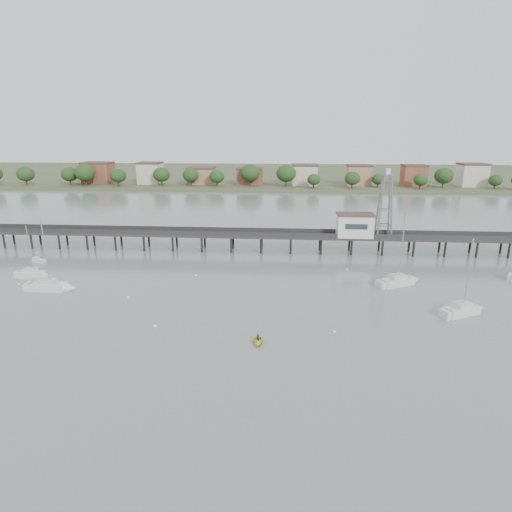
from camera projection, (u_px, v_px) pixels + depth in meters
The scene contains 13 objects.
ground_plane at pixel (193, 405), 44.47m from camera, with size 500.00×500.00×0.00m, color slate.
pier at pixel (247, 235), 100.85m from camera, with size 150.00×5.00×5.50m.
pier_building at pixel (355, 225), 98.29m from camera, with size 8.40×5.40×5.30m.
lattice_tower at pixel (385, 206), 96.59m from camera, with size 3.20×3.20×15.50m.
sailboat_b at pixel (36, 275), 82.84m from camera, with size 6.56×2.14×10.91m.
sailboat_a at pixel (55, 287), 76.37m from camera, with size 8.52×2.57×14.01m.
sailboat_d at pixel (467, 310), 66.59m from camera, with size 7.92×5.46×12.81m.
sailboat_c at pixel (403, 281), 79.46m from camera, with size 8.85×6.21×14.26m.
white_tender at pixel (38, 261), 92.84m from camera, with size 3.40×2.15×1.23m.
yellow_dinghy at pixel (258, 343), 57.43m from camera, with size 1.97×0.57×2.76m, color yellow.
dinghy_occupant at pixel (258, 343), 57.43m from camera, with size 0.41×1.12×0.27m, color black.
mooring_buoys at pixel (236, 298), 72.62m from camera, with size 84.08×29.58×0.39m.
far_shore at pixel (274, 174), 273.54m from camera, with size 500.00×170.00×10.40m.
Camera 1 is at (9.40, -37.76, 27.34)m, focal length 30.00 mm.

